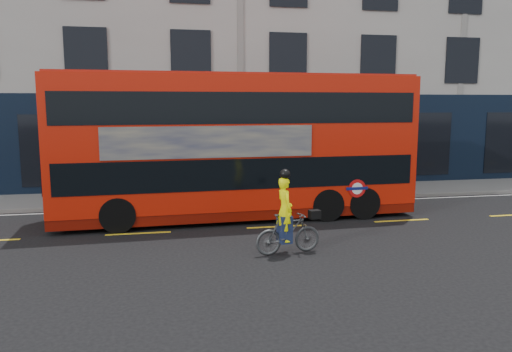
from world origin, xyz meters
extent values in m
plane|color=black|center=(0.00, 0.00, 0.00)|extent=(120.00, 120.00, 0.00)
cube|color=slate|center=(0.00, 6.50, 0.06)|extent=(60.00, 3.00, 0.12)
cube|color=slate|center=(0.00, 5.00, 0.07)|extent=(60.00, 0.12, 0.13)
cube|color=#B1AFA6|center=(0.00, 13.00, 7.50)|extent=(50.00, 10.00, 15.00)
cube|color=black|center=(0.00, 7.98, 2.00)|extent=(50.00, 0.08, 4.00)
cube|color=silver|center=(0.00, 4.70, 0.00)|extent=(58.00, 0.10, 0.01)
cube|color=red|center=(-0.96, 2.99, 2.45)|extent=(11.21, 2.90, 4.00)
cube|color=#670D04|center=(-0.96, 2.99, 0.30)|extent=(11.21, 2.85, 0.30)
cube|color=black|center=(-0.96, 2.99, 1.57)|extent=(10.76, 2.92, 0.91)
cube|color=black|center=(-0.96, 2.99, 3.49)|extent=(10.76, 2.92, 0.91)
cube|color=#AA190B|center=(-0.96, 2.99, 4.47)|extent=(10.98, 2.79, 0.08)
cube|color=black|center=(4.63, 3.17, 1.57)|extent=(0.12, 2.28, 0.91)
cube|color=black|center=(4.63, 3.17, 3.49)|extent=(0.12, 2.28, 0.91)
cube|color=black|center=(-6.54, 2.80, 1.57)|extent=(0.12, 2.28, 0.91)
cube|color=tan|center=(-1.92, 1.66, 2.53)|extent=(6.07, 0.24, 0.91)
cylinder|color=red|center=(2.63, 1.81, 1.01)|extent=(0.57, 0.04, 0.57)
cylinder|color=white|center=(2.63, 1.81, 1.01)|extent=(0.36, 0.03, 0.36)
cube|color=#0C1459|center=(2.63, 1.80, 1.01)|extent=(0.71, 0.04, 0.09)
cylinder|color=black|center=(2.89, 3.12, 0.51)|extent=(1.10, 2.61, 1.01)
cylinder|color=black|center=(1.67, 3.08, 0.51)|extent=(1.10, 2.61, 1.01)
cylinder|color=black|center=(-4.60, 2.87, 0.51)|extent=(1.10, 2.61, 1.01)
imported|color=#45484A|center=(-0.35, -1.12, 0.50)|extent=(1.72, 0.71, 1.00)
imported|color=#EFF002|center=(-0.44, -1.14, 1.11)|extent=(0.45, 0.61, 1.55)
cube|color=black|center=(0.34, -1.02, 0.92)|extent=(0.30, 0.25, 0.21)
cube|color=#1A2445|center=(-0.44, -1.14, 0.62)|extent=(0.34, 0.40, 0.67)
sphere|color=black|center=(-0.44, -1.14, 1.96)|extent=(0.25, 0.25, 0.25)
camera|label=1|loc=(-3.39, -12.49, 3.64)|focal=35.00mm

